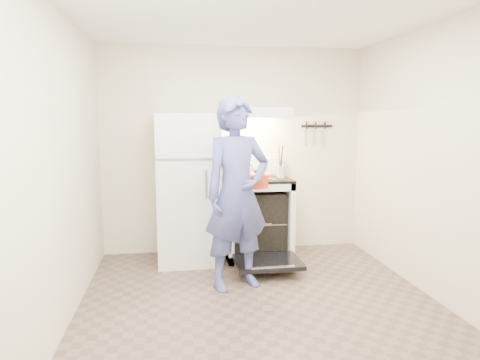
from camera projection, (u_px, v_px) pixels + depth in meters
The scene contains 15 objects.
floor at pixel (263, 311), 3.68m from camera, with size 3.60×3.60×0.00m, color brown.
back_wall at pixel (234, 151), 5.27m from camera, with size 3.20×0.02×2.50m, color beige.
refrigerator at pixel (188, 188), 4.90m from camera, with size 0.70×0.70×1.70m, color silver.
stove_body at pixel (257, 219), 5.10m from camera, with size 0.76×0.65×0.92m, color silver.
cooktop at pixel (257, 179), 5.03m from camera, with size 0.76×0.65×0.03m, color black.
backsplash at pixel (253, 167), 5.29m from camera, with size 0.76×0.07×0.20m, color silver.
oven_door at pixel (268, 262), 4.56m from camera, with size 0.70×0.54×0.04m, color black.
oven_rack at pixel (257, 220), 5.10m from camera, with size 0.60×0.52×0.01m, color slate.
range_hood at pixel (256, 113), 4.99m from camera, with size 0.76×0.50×0.12m, color silver.
knife_strip at pixel (317, 126), 5.37m from camera, with size 0.40×0.02×0.03m, color black.
pizza_stone at pixel (264, 221), 5.02m from camera, with size 0.34×0.34×0.02m, color #99734E.
tea_kettle at pixel (242, 164), 5.16m from camera, with size 0.24×0.20×0.29m, color #B6B6BB, non-canonical shape.
utensil_jar at pixel (281, 172), 4.86m from camera, with size 0.09×0.09×0.13m, color silver.
person at pixel (237, 194), 4.10m from camera, with size 0.67×0.44×1.85m, color navy.
dutch_oven at pixel (256, 182), 4.43m from camera, with size 0.33×0.26×0.22m, color red, non-canonical shape.
Camera 1 is at (-0.73, -3.42, 1.64)m, focal length 32.00 mm.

